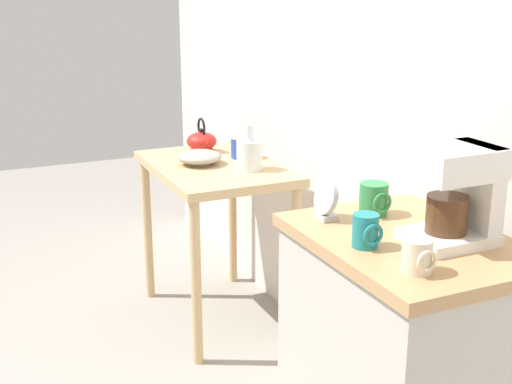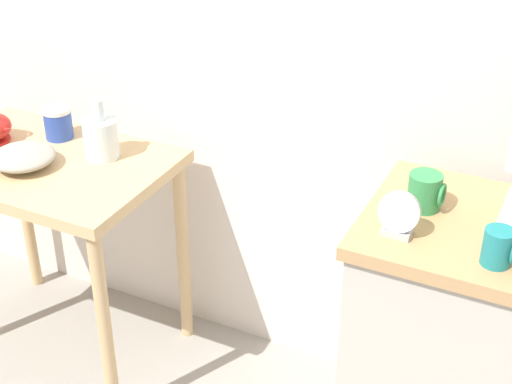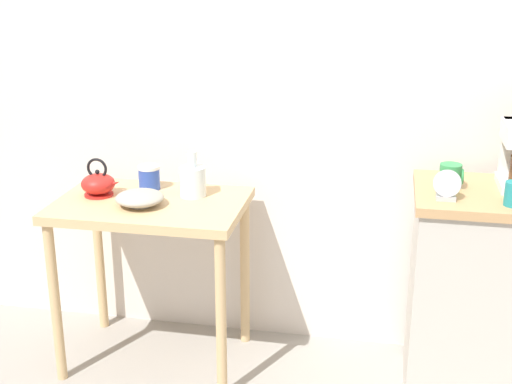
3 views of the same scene
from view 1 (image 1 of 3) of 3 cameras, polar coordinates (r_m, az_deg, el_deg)
The scene contains 12 objects.
back_wall at distance 2.58m, azimuth 10.79°, elevation 12.99°, with size 4.40×0.10×2.80m, color silver.
wooden_table at distance 3.19m, azimuth -3.36°, elevation 0.37°, with size 0.81×0.55×0.77m.
kitchen_counter at distance 2.11m, azimuth 11.78°, elevation -15.16°, with size 0.67×0.50×0.90m.
bowl_stoneware at distance 3.15m, azimuth -4.70°, elevation 2.92°, with size 0.20×0.20×0.06m.
teakettle at distance 3.38m, azimuth -4.51°, elevation 4.21°, with size 0.18×0.15×0.17m.
glass_carafe_vase at distance 3.03m, azimuth -0.55°, elevation 3.16°, with size 0.11×0.11×0.20m.
canister_enamel at distance 3.25m, azimuth -1.27°, elevation 3.80°, with size 0.10×0.10×0.11m.
coffee_maker at distance 1.87m, azimuth 16.42°, elevation 0.14°, with size 0.18×0.22×0.26m.
mug_tall_green at distance 2.06m, azimuth 9.75°, elevation -0.58°, with size 0.09×0.09×0.10m.
mug_dark_teal at distance 1.81m, azimuth 9.09°, elevation -3.20°, with size 0.08×0.07×0.09m.
mug_small_cream at distance 1.67m, azimuth 13.23°, elevation -5.19°, with size 0.08×0.07×0.08m.
table_clock at distance 2.01m, azimuth 5.79°, elevation -0.83°, with size 0.10×0.05×0.12m.
Camera 1 is at (2.21, -1.06, 1.56)m, focal length 48.30 mm.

